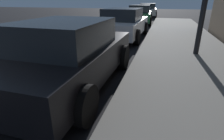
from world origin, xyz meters
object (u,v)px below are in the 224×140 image
(car_black, at_px, (69,54))
(car_silver, at_px, (147,10))
(car_green, at_px, (140,14))
(car_white, at_px, (123,24))

(car_black, distance_m, car_silver, 18.43)
(car_black, bearing_deg, car_green, 89.99)
(car_white, xyz_separation_m, car_silver, (0.00, 12.85, 0.01))
(car_black, relative_size, car_silver, 0.88)
(car_white, distance_m, car_green, 6.22)
(car_black, height_order, car_green, same)
(car_white, bearing_deg, car_green, 89.97)
(car_black, bearing_deg, car_white, 90.01)
(car_green, height_order, car_silver, same)
(car_silver, bearing_deg, car_black, -90.01)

